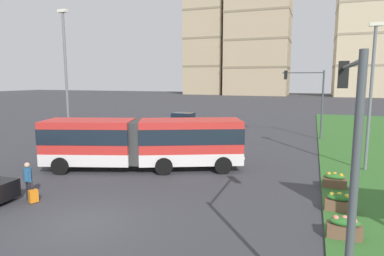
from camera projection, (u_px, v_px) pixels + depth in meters
name	position (u px, v px, depth m)	size (l,w,h in m)	color
ground_plane	(84.00, 224.00, 12.51)	(260.00, 260.00, 0.00)	#38383D
articulated_bus	(143.00, 142.00, 19.96)	(11.86, 6.53, 3.00)	red
car_navy_sedan	(184.00, 120.00, 38.43)	(4.51, 2.26, 1.58)	#19234C
pedestrian_crossing	(28.00, 178.00, 14.82)	(0.55, 0.36, 1.74)	black
rolling_suitcase	(33.00, 196.00, 14.59)	(0.36, 0.42, 0.97)	orange
flower_planter_0	(344.00, 227.00, 11.23)	(1.10, 0.56, 0.74)	brown
flower_planter_1	(339.00, 202.00, 13.56)	(1.10, 0.56, 0.74)	brown
flower_planter_2	(335.00, 180.00, 16.49)	(1.10, 0.56, 0.74)	brown
traffic_light_far_right	(309.00, 92.00, 29.80)	(3.63, 0.28, 6.20)	#474C51
traffic_light_near_right	(349.00, 135.00, 7.60)	(0.28, 4.58, 5.93)	#474C51
streetlight_left	(66.00, 78.00, 23.29)	(0.70, 0.28, 10.13)	slate
streetlight_median	(371.00, 91.00, 19.02)	(0.70, 0.28, 8.55)	slate
apartment_tower_west	(208.00, 27.00, 123.12)	(14.49, 16.15, 49.19)	tan
apartment_tower_westcentre	(258.00, 42.00, 115.66)	(21.35, 16.44, 36.50)	tan
apartment_tower_centre	(363.00, 38.00, 105.99)	(16.21, 18.86, 37.23)	beige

